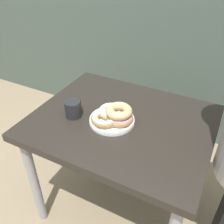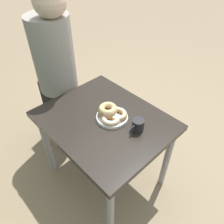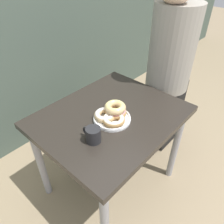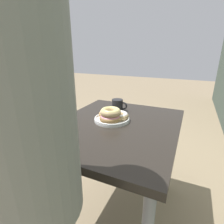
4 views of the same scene
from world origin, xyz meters
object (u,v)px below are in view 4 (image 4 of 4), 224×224
person_figure (20,171)px  coffee_mug (118,105)px  donut_plate (112,116)px  dining_table (116,137)px

person_figure → coffee_mug: bearing=-176.2°
donut_plate → person_figure: person_figure is taller
dining_table → person_figure: bearing=-2.6°
donut_plate → person_figure: 0.68m
dining_table → coffee_mug: size_ratio=7.66×
dining_table → coffee_mug: 0.28m
donut_plate → dining_table: bearing=55.2°
dining_table → coffee_mug: (-0.23, -0.09, 0.14)m
donut_plate → coffee_mug: size_ratio=2.11×
coffee_mug → dining_table: bearing=20.4°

